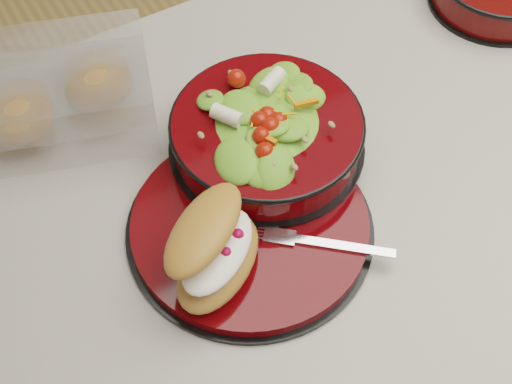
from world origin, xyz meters
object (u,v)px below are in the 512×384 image
island_counter (381,278)px  pastry_box (58,95)px  dinner_plate (251,226)px  fork (324,243)px  salad_bowl (267,128)px  croissant (215,248)px

island_counter → pastry_box: pastry_box is taller
dinner_plate → pastry_box: (-0.12, 0.28, 0.03)m
dinner_plate → fork: bearing=-50.8°
salad_bowl → pastry_box: bearing=135.8°
fork → pastry_box: 0.39m
croissant → pastry_box: size_ratio=0.54×
croissant → fork: croissant is taller
island_counter → dinner_plate: 0.54m
island_counter → croissant: (-0.36, -0.07, 0.50)m
dinner_plate → croissant: (-0.06, -0.03, 0.05)m
salad_bowl → island_counter: bearing=-12.3°
island_counter → salad_bowl: 0.55m
island_counter → croissant: 0.62m
pastry_box → salad_bowl: bearing=-25.4°
dinner_plate → salad_bowl: bearing=49.9°
croissant → fork: 0.13m
croissant → fork: size_ratio=1.22×
island_counter → croissant: size_ratio=8.15×
dinner_plate → pastry_box: size_ratio=1.05×
salad_bowl → pastry_box: salad_bowl is taller
island_counter → fork: size_ratio=9.98×
salad_bowl → croissant: 0.18m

